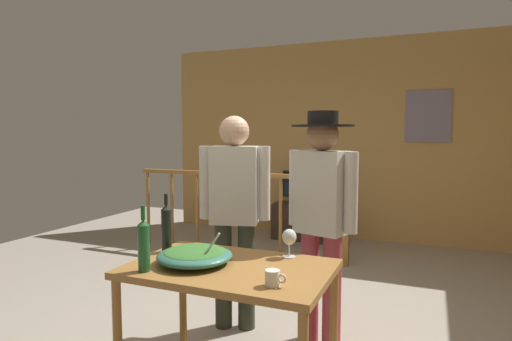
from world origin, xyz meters
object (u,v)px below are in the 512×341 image
object	(u,v)px
wine_glass	(289,238)
wine_bottle_green	(144,244)
wine_bottle_dark	(167,228)
mug_white	(273,278)
serving_table	(230,280)
flat_screen_tv	(305,185)
stair_railing	(267,204)
person_standing_right	(322,208)
tv_console	(305,222)
person_standing_left	(235,205)
salad_bowl	(195,255)
framed_picture	(428,116)

from	to	relation	value
wine_glass	wine_bottle_green	world-z (taller)	wine_bottle_green
wine_bottle_dark	mug_white	world-z (taller)	wine_bottle_dark
serving_table	wine_glass	size ratio (longest dim) A/B	6.58
flat_screen_tv	wine_bottle_green	size ratio (longest dim) A/B	1.79
mug_white	stair_railing	bearing A→B (deg)	111.67
stair_railing	person_standing_right	world-z (taller)	person_standing_right
tv_console	person_standing_left	xyz separation A→B (m)	(0.26, -2.88, 0.71)
salad_bowl	wine_glass	world-z (taller)	salad_bowl
wine_glass	wine_bottle_dark	world-z (taller)	wine_bottle_dark
wine_bottle_dark	wine_glass	bearing A→B (deg)	14.28
stair_railing	person_standing_right	size ratio (longest dim) A/B	1.69
wine_bottle_dark	mug_white	bearing A→B (deg)	-20.28
flat_screen_tv	person_standing_left	distance (m)	2.87
salad_bowl	person_standing_right	size ratio (longest dim) A/B	0.26
wine_bottle_dark	wine_bottle_green	distance (m)	0.38
wine_bottle_dark	wine_bottle_green	world-z (taller)	wine_bottle_dark
framed_picture	tv_console	xyz separation A→B (m)	(-1.57, -0.29, -1.48)
flat_screen_tv	framed_picture	bearing A→B (deg)	11.56
framed_picture	wine_bottle_green	xyz separation A→B (m)	(-1.36, -4.21, -0.83)
person_standing_left	stair_railing	bearing A→B (deg)	-92.27
tv_console	person_standing_left	world-z (taller)	person_standing_left
tv_console	person_standing_right	bearing A→B (deg)	-71.96
person_standing_right	stair_railing	bearing A→B (deg)	-42.84
stair_railing	framed_picture	bearing A→B (deg)	35.72
stair_railing	person_standing_left	world-z (taller)	person_standing_left
framed_picture	person_standing_right	bearing A→B (deg)	-101.33
flat_screen_tv	person_standing_right	size ratio (longest dim) A/B	0.39
serving_table	wine_glass	xyz separation A→B (m)	(0.26, 0.28, 0.20)
serving_table	wine_bottle_dark	world-z (taller)	wine_bottle_dark
tv_console	serving_table	world-z (taller)	serving_table
flat_screen_tv	wine_bottle_dark	world-z (taller)	wine_bottle_dark
framed_picture	wine_glass	xyz separation A→B (m)	(-0.71, -3.66, -0.86)
wine_glass	wine_bottle_dark	xyz separation A→B (m)	(-0.75, -0.19, 0.04)
wine_bottle_dark	person_standing_right	world-z (taller)	person_standing_right
wine_glass	wine_bottle_green	bearing A→B (deg)	-139.22
stair_railing	tv_console	world-z (taller)	stair_railing
framed_picture	serving_table	size ratio (longest dim) A/B	0.60
salad_bowl	wine_glass	xyz separation A→B (m)	(0.46, 0.33, 0.07)
wine_bottle_dark	person_standing_left	xyz separation A→B (m)	(0.15, 0.68, 0.05)
wine_glass	mug_white	world-z (taller)	wine_glass
person_standing_left	flat_screen_tv	bearing A→B (deg)	-100.81
person_standing_left	salad_bowl	bearing A→B (deg)	83.16
wine_glass	wine_bottle_dark	bearing A→B (deg)	-165.72
serving_table	wine_bottle_green	xyz separation A→B (m)	(-0.38, -0.27, 0.24)
wine_bottle_dark	person_standing_left	size ratio (longest dim) A/B	0.23
wine_bottle_green	person_standing_left	xyz separation A→B (m)	(0.05, 1.04, 0.05)
wine_glass	person_standing_right	xyz separation A→B (m)	(0.08, 0.49, 0.11)
framed_picture	salad_bowl	bearing A→B (deg)	-106.47
person_standing_right	person_standing_left	bearing A→B (deg)	16.09
tv_console	wine_glass	size ratio (longest dim) A/B	5.21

